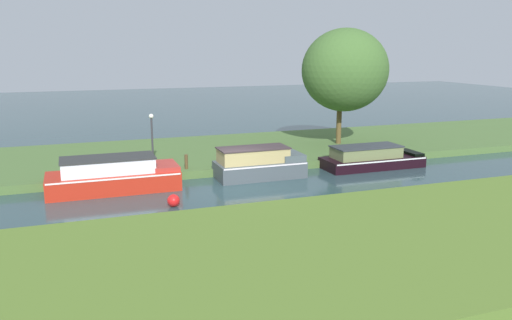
{
  "coord_description": "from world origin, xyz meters",
  "views": [
    {
      "loc": [
        -7.25,
        -22.45,
        6.39
      ],
      "look_at": [
        1.32,
        1.2,
        0.9
      ],
      "focal_mm": 36.42,
      "sensor_mm": 36.0,
      "label": 1
    }
  ],
  "objects": [
    {
      "name": "ground_plane",
      "position": [
        0.0,
        0.0,
        0.0
      ],
      "size": [
        120.0,
        120.0,
        0.0
      ],
      "primitive_type": "plane",
      "color": "#2A4246"
    },
    {
      "name": "riverbank_far",
      "position": [
        0.0,
        7.0,
        0.2
      ],
      "size": [
        72.0,
        10.0,
        0.4
      ],
      "primitive_type": "cube",
      "color": "#4A6834",
      "rests_on": "ground_plane"
    },
    {
      "name": "riverbank_near",
      "position": [
        0.0,
        -9.0,
        0.2
      ],
      "size": [
        72.0,
        10.0,
        0.4
      ],
      "primitive_type": "cube",
      "color": "#547129",
      "rests_on": "ground_plane"
    },
    {
      "name": "black_barge",
      "position": [
        7.92,
        1.2,
        0.51
      ],
      "size": [
        5.52,
        2.07,
        1.21
      ],
      "color": "black",
      "rests_on": "ground_plane"
    },
    {
      "name": "red_narrowboat",
      "position": [
        -5.56,
        1.2,
        0.68
      ],
      "size": [
        5.81,
        2.34,
        1.55
      ],
      "color": "#B32514",
      "rests_on": "ground_plane"
    },
    {
      "name": "slate_cruiser",
      "position": [
        1.49,
        1.2,
        0.7
      ],
      "size": [
        4.38,
        2.0,
        1.55
      ],
      "color": "#424B51",
      "rests_on": "ground_plane"
    },
    {
      "name": "willow_tree_left",
      "position": [
        8.7,
        5.68,
        5.01
      ],
      "size": [
        5.42,
        4.66,
        7.13
      ],
      "color": "brown",
      "rests_on": "riverbank_far"
    },
    {
      "name": "lamp_post",
      "position": [
        -3.32,
        4.08,
        2.1
      ],
      "size": [
        0.24,
        0.24,
        2.66
      ],
      "color": "#333338",
      "rests_on": "riverbank_far"
    },
    {
      "name": "mooring_post_near",
      "position": [
        -1.9,
        2.59,
        0.77
      ],
      "size": [
        0.17,
        0.17,
        0.73
      ],
      "primitive_type": "cylinder",
      "color": "#4E3C21",
      "rests_on": "riverbank_far"
    },
    {
      "name": "mooring_post_far",
      "position": [
        2.06,
        2.59,
        0.77
      ],
      "size": [
        0.19,
        0.19,
        0.73
      ],
      "primitive_type": "cylinder",
      "color": "#523226",
      "rests_on": "riverbank_far"
    },
    {
      "name": "channel_buoy",
      "position": [
        -3.49,
        -2.18,
        0.26
      ],
      "size": [
        0.52,
        0.52,
        0.52
      ],
      "primitive_type": "sphere",
      "color": "red",
      "rests_on": "ground_plane"
    }
  ]
}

